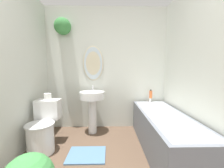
# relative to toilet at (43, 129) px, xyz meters

# --- Properties ---
(wall_back) EXTENTS (2.48, 0.31, 2.40)m
(wall_back) POSITION_rel_toilet_xyz_m (0.86, 0.82, 0.95)
(wall_back) COLOR silver
(wall_back) RESTS_ON ground_plane
(wall_right) EXTENTS (0.06, 2.45, 2.40)m
(wall_right) POSITION_rel_toilet_xyz_m (2.13, -0.36, 0.88)
(wall_right) COLOR silver
(wall_right) RESTS_ON ground_plane
(toilet) EXTENTS (0.39, 0.59, 0.71)m
(toilet) POSITION_rel_toilet_xyz_m (0.00, 0.00, 0.00)
(toilet) COLOR white
(toilet) RESTS_ON ground_plane
(pedestal_sink) EXTENTS (0.45, 0.45, 0.88)m
(pedestal_sink) POSITION_rel_toilet_xyz_m (0.66, 0.54, 0.26)
(pedestal_sink) COLOR white
(pedestal_sink) RESTS_ON ground_plane
(bathtub) EXTENTS (0.61, 1.65, 0.62)m
(bathtub) POSITION_rel_toilet_xyz_m (1.78, -0.07, -0.03)
(bathtub) COLOR slate
(bathtub) RESTS_ON ground_plane
(shampoo_bottle) EXTENTS (0.06, 0.06, 0.17)m
(shampoo_bottle) POSITION_rel_toilet_xyz_m (1.80, 0.68, 0.38)
(shampoo_bottle) COLOR #DB6633
(shampoo_bottle) RESTS_ON bathtub
(bath_mat) EXTENTS (0.52, 0.39, 0.02)m
(bath_mat) POSITION_rel_toilet_xyz_m (0.66, -0.17, -0.31)
(bath_mat) COLOR #4C7093
(bath_mat) RESTS_ON ground_plane
(toilet_paper_roll) EXTENTS (0.11, 0.11, 0.10)m
(toilet_paper_roll) POSITION_rel_toilet_xyz_m (-0.00, 0.20, 0.44)
(toilet_paper_roll) COLOR white
(toilet_paper_roll) RESTS_ON toilet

